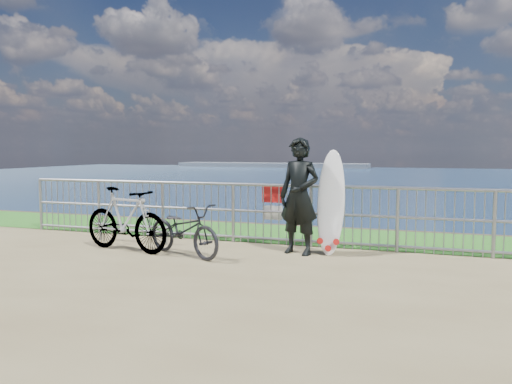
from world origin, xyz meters
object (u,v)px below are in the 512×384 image
(surfer, at_px, (299,196))
(bicycle_near, at_px, (184,230))
(surfboard, at_px, (331,206))
(bicycle_far, at_px, (125,219))

(surfer, distance_m, bicycle_near, 1.99)
(surfboard, xyz_separation_m, bicycle_near, (-2.27, -0.91, -0.38))
(surfboard, distance_m, bicycle_far, 3.51)
(bicycle_near, bearing_deg, surfer, -43.35)
(bicycle_far, bearing_deg, surfboard, -63.11)
(surfer, height_order, surfboard, surfer)
(surfboard, distance_m, bicycle_near, 2.47)
(surfer, relative_size, bicycle_near, 1.17)
(surfer, height_order, bicycle_near, surfer)
(bicycle_near, height_order, bicycle_far, bicycle_far)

